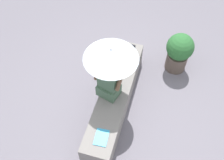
{
  "coord_description": "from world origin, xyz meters",
  "views": [
    {
      "loc": [
        2.53,
        0.67,
        4.29
      ],
      "look_at": [
        0.04,
        -0.05,
        0.8
      ],
      "focal_mm": 43.62,
      "sensor_mm": 36.0,
      "label": 1
    }
  ],
  "objects": [
    {
      "name": "magazine",
      "position": [
        0.88,
        0.03,
        0.46
      ],
      "size": [
        0.29,
        0.22,
        0.01
      ],
      "primitive_type": "cube",
      "rotation": [
        0.0,
        0.0,
        0.07
      ],
      "color": "#339ED1",
      "rests_on": "stone_bench"
    },
    {
      "name": "person_seated",
      "position": [
        0.07,
        -0.09,
        0.84
      ],
      "size": [
        0.36,
        0.51,
        0.9
      ],
      "color": "#47664C",
      "rests_on": "stone_bench"
    },
    {
      "name": "handbag_black",
      "position": [
        -0.7,
        0.08,
        0.63
      ],
      "size": [
        0.24,
        0.18,
        0.38
      ],
      "color": "black",
      "rests_on": "stone_bench"
    },
    {
      "name": "ground_plane",
      "position": [
        0.0,
        0.0,
        0.0
      ],
      "size": [
        14.0,
        14.0,
        0.0
      ],
      "primitive_type": "plane",
      "color": "slate"
    },
    {
      "name": "parasol",
      "position": [
        -0.01,
        -0.07,
        1.37
      ],
      "size": [
        0.83,
        0.83,
        1.04
      ],
      "color": "#B7B7BC",
      "rests_on": "stone_bench"
    },
    {
      "name": "stone_bench",
      "position": [
        0.0,
        0.0,
        0.23
      ],
      "size": [
        2.39,
        0.48,
        0.45
      ],
      "primitive_type": "cube",
      "color": "gray",
      "rests_on": "ground"
    },
    {
      "name": "planter_near",
      "position": [
        -1.21,
        0.92,
        0.46
      ],
      "size": [
        0.52,
        0.52,
        0.84
      ],
      "color": "brown",
      "rests_on": "ground"
    }
  ]
}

